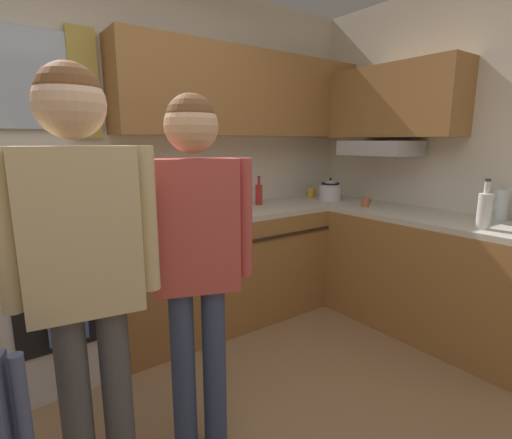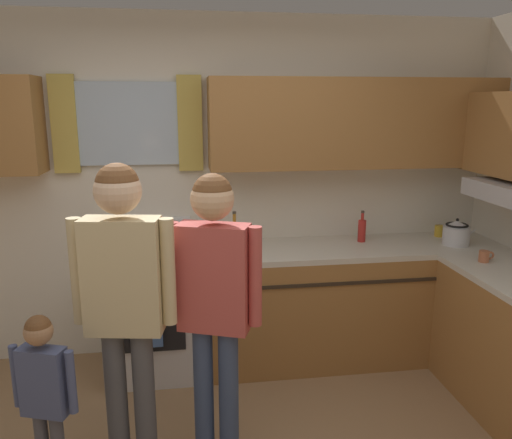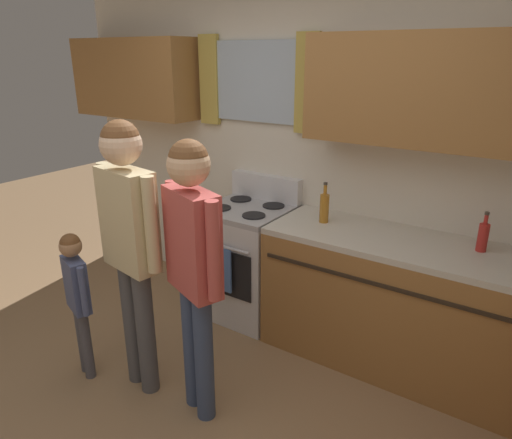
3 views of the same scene
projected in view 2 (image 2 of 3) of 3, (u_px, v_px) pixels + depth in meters
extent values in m
cube|color=silver|center=(197.00, 189.00, 3.94)|extent=(4.60, 0.10, 2.60)
cube|color=silver|center=(128.00, 124.00, 3.69)|extent=(0.71, 0.03, 0.60)
cube|color=gold|center=(64.00, 124.00, 3.62)|extent=(0.18, 0.04, 0.70)
cube|color=gold|center=(190.00, 124.00, 3.75)|extent=(0.18, 0.04, 0.70)
cube|color=#9E6B38|center=(357.00, 123.00, 3.79)|extent=(2.21, 0.32, 0.66)
cube|color=#9E6B38|center=(347.00, 304.00, 3.95)|extent=(2.34, 0.62, 0.86)
cube|color=beige|center=(349.00, 248.00, 3.85)|extent=(2.34, 0.62, 0.04)
cube|color=#2D2319|center=(363.00, 283.00, 3.58)|extent=(2.22, 0.01, 0.02)
cube|color=silver|center=(151.00, 315.00, 3.74)|extent=(0.62, 0.62, 0.86)
cube|color=black|center=(148.00, 327.00, 3.43)|extent=(0.50, 0.01, 0.36)
cylinder|color=#ADADB2|center=(146.00, 298.00, 3.35)|extent=(0.50, 0.02, 0.02)
cube|color=#ADADB2|center=(148.00, 257.00, 3.64)|extent=(0.62, 0.62, 0.04)
cube|color=silver|center=(149.00, 231.00, 3.87)|extent=(0.62, 0.08, 0.20)
cylinder|color=black|center=(123.00, 260.00, 3.48)|extent=(0.17, 0.17, 0.01)
cylinder|color=black|center=(169.00, 258.00, 3.53)|extent=(0.17, 0.17, 0.01)
cylinder|color=black|center=(127.00, 249.00, 3.74)|extent=(0.17, 0.17, 0.01)
cylinder|color=black|center=(170.00, 247.00, 3.79)|extent=(0.17, 0.17, 0.01)
cube|color=#4C72B7|center=(147.00, 324.00, 3.38)|extent=(0.20, 0.02, 0.34)
cylinder|color=#B27223|center=(234.00, 236.00, 3.74)|extent=(0.06, 0.06, 0.20)
cylinder|color=#B27223|center=(234.00, 218.00, 3.71)|extent=(0.02, 0.02, 0.07)
cylinder|color=#3F382D|center=(234.00, 213.00, 3.70)|extent=(0.03, 0.03, 0.02)
cylinder|color=red|center=(362.00, 231.00, 3.95)|extent=(0.06, 0.06, 0.17)
cylinder|color=red|center=(363.00, 217.00, 3.92)|extent=(0.02, 0.02, 0.06)
cylinder|color=#3F382D|center=(363.00, 212.00, 3.91)|extent=(0.03, 0.03, 0.02)
cylinder|color=gold|center=(439.00, 231.00, 4.11)|extent=(0.08, 0.08, 0.09)
torus|color=gold|center=(445.00, 230.00, 4.11)|extent=(0.06, 0.01, 0.06)
cylinder|color=#B76642|center=(484.00, 256.00, 3.45)|extent=(0.07, 0.07, 0.08)
torus|color=#B76642|center=(490.00, 255.00, 3.46)|extent=(0.06, 0.01, 0.06)
cylinder|color=silver|center=(456.00, 236.00, 3.86)|extent=(0.20, 0.20, 0.14)
cone|color=silver|center=(457.00, 224.00, 3.84)|extent=(0.18, 0.18, 0.05)
sphere|color=black|center=(458.00, 220.00, 3.84)|extent=(0.02, 0.02, 0.02)
cone|color=silver|center=(472.00, 232.00, 3.88)|extent=(0.09, 0.04, 0.07)
torus|color=black|center=(457.00, 225.00, 3.84)|extent=(0.17, 0.17, 0.02)
cylinder|color=#4C4C51|center=(145.00, 404.00, 2.67)|extent=(0.11, 0.11, 0.83)
cylinder|color=#4C4C51|center=(117.00, 404.00, 2.67)|extent=(0.11, 0.11, 0.83)
cube|color=#D1BC8C|center=(123.00, 276.00, 2.51)|extent=(0.40, 0.22, 0.59)
cylinder|color=#D1BC8C|center=(168.00, 272.00, 2.50)|extent=(0.07, 0.07, 0.54)
cylinder|color=#D1BC8C|center=(77.00, 271.00, 2.51)|extent=(0.07, 0.07, 0.54)
sphere|color=beige|center=(118.00, 191.00, 2.41)|extent=(0.23, 0.23, 0.23)
sphere|color=brown|center=(117.00, 185.00, 2.40)|extent=(0.21, 0.21, 0.21)
cylinder|color=#38476B|center=(229.00, 398.00, 2.75)|extent=(0.11, 0.11, 0.80)
cylinder|color=#38476B|center=(204.00, 395.00, 2.78)|extent=(0.11, 0.11, 0.80)
cube|color=#BF4C47|center=(214.00, 278.00, 2.61)|extent=(0.40, 0.28, 0.57)
cylinder|color=#BF4C47|center=(255.00, 277.00, 2.56)|extent=(0.07, 0.07, 0.52)
cylinder|color=#BF4C47|center=(174.00, 271.00, 2.65)|extent=(0.07, 0.07, 0.52)
sphere|color=#DBAD84|center=(212.00, 199.00, 2.52)|extent=(0.22, 0.22, 0.22)
sphere|color=brown|center=(212.00, 193.00, 2.51)|extent=(0.20, 0.20, 0.20)
cube|color=#47517A|center=(44.00, 382.00, 2.43)|extent=(0.24, 0.16, 0.35)
cylinder|color=#47517A|center=(71.00, 382.00, 2.40)|extent=(0.04, 0.04, 0.32)
cylinder|color=#47517A|center=(16.00, 376.00, 2.45)|extent=(0.04, 0.04, 0.32)
sphere|color=#A87A56|center=(38.00, 331.00, 2.37)|extent=(0.13, 0.13, 0.13)
sphere|color=brown|center=(38.00, 328.00, 2.36)|extent=(0.12, 0.12, 0.12)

